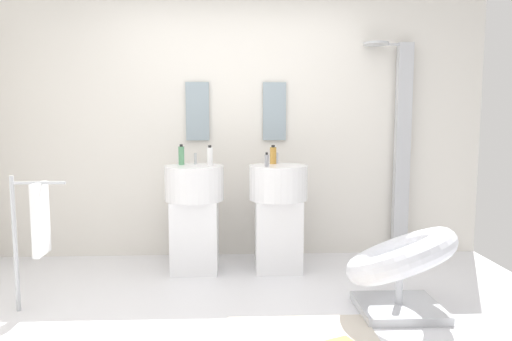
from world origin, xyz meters
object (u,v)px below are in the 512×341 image
soap_bottle_white (209,156)px  shower_column (400,145)px  lounge_chair (399,263)px  soap_bottle_grey (266,160)px  towel_rack (36,222)px  soap_bottle_amber (273,155)px  pedestal_sink_left (194,212)px  pedestal_sink_right (278,212)px  soap_bottle_green (181,155)px

soap_bottle_white → shower_column: bearing=13.6°
lounge_chair → soap_bottle_grey: bearing=134.8°
shower_column → towel_rack: bearing=-157.4°
towel_rack → soap_bottle_grey: size_ratio=7.87×
shower_column → soap_bottle_amber: shower_column is taller
pedestal_sink_left → lounge_chair: pedestal_sink_left is taller
pedestal_sink_right → soap_bottle_grey: soap_bottle_grey is taller
soap_bottle_white → soap_bottle_green: bearing=154.9°
pedestal_sink_left → soap_bottle_green: soap_bottle_green is taller
soap_bottle_grey → soap_bottle_green: bearing=166.2°
pedestal_sink_right → soap_bottle_amber: soap_bottle_amber is taller
pedestal_sink_right → towel_rack: size_ratio=1.08×
soap_bottle_white → soap_bottle_amber: 0.58m
shower_column → lounge_chair: (-0.47, -1.37, -0.73)m
pedestal_sink_left → soap_bottle_green: size_ratio=5.69×
soap_bottle_white → soap_bottle_green: size_ratio=0.99×
soap_bottle_green → soap_bottle_amber: bearing=3.9°
soap_bottle_amber → soap_bottle_green: (-0.81, -0.06, 0.01)m
soap_bottle_green → shower_column: bearing=8.7°
pedestal_sink_right → soap_bottle_green: soap_bottle_green is taller
lounge_chair → towel_rack: towel_rack is taller
soap_bottle_white → soap_bottle_grey: 0.49m
soap_bottle_grey → lounge_chair: bearing=-45.2°
shower_column → pedestal_sink_right: bearing=-162.0°
lounge_chair → soap_bottle_green: soap_bottle_green is taller
lounge_chair → soap_bottle_amber: size_ratio=6.37×
shower_column → soap_bottle_grey: size_ratio=16.99×
pedestal_sink_left → soap_bottle_green: 0.52m
pedestal_sink_right → lounge_chair: size_ratio=0.95×
lounge_chair → soap_bottle_white: bearing=145.4°
soap_bottle_white → soap_bottle_grey: size_ratio=1.49×
pedestal_sink_left → pedestal_sink_right: (0.73, 0.00, 0.00)m
pedestal_sink_right → towel_rack: (-1.74, -0.83, 0.11)m
towel_rack → soap_bottle_green: soap_bottle_green is taller
lounge_chair → soap_bottle_amber: soap_bottle_amber is taller
shower_column → lounge_chair: 1.62m
soap_bottle_amber → soap_bottle_grey: soap_bottle_amber is taller
pedestal_sink_left → shower_column: bearing=11.5°
soap_bottle_amber → soap_bottle_green: soap_bottle_green is taller
shower_column → soap_bottle_green: shower_column is taller
pedestal_sink_left → shower_column: (1.95, 0.40, 0.56)m
pedestal_sink_left → towel_rack: pedestal_sink_left is taller
shower_column → soap_bottle_grey: shower_column is taller
soap_bottle_green → pedestal_sink_right: bearing=-5.4°
pedestal_sink_left → soap_bottle_amber: bearing=11.0°
soap_bottle_white → soap_bottle_amber: bearing=17.6°
lounge_chair → soap_bottle_grey: soap_bottle_grey is taller
shower_column → towel_rack: 3.24m
pedestal_sink_left → soap_bottle_white: size_ratio=5.75×
soap_bottle_green → soap_bottle_grey: 0.76m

